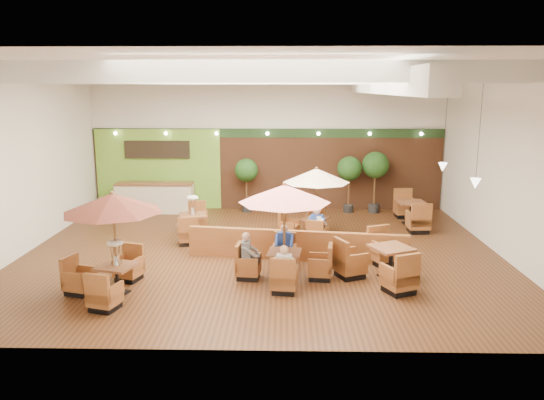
{
  "coord_description": "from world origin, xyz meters",
  "views": [
    {
      "loc": [
        0.66,
        -15.11,
        4.84
      ],
      "look_at": [
        0.3,
        0.5,
        1.5
      ],
      "focal_mm": 35.0,
      "sensor_mm": 36.0,
      "label": 1
    }
  ],
  "objects_px": {
    "table_1": "(284,214)",
    "table_5": "(411,213)",
    "table_4": "(379,263)",
    "topiary_2": "(375,167)",
    "diner_1": "(284,241)",
    "table_0": "(111,221)",
    "booth_divider": "(296,245)",
    "table_2": "(314,187)",
    "service_counter": "(155,198)",
    "table_3": "(193,222)",
    "topiary_1": "(349,171)",
    "topiary_0": "(246,172)",
    "diner_2": "(248,251)",
    "diner_0": "(284,263)",
    "diner_3": "(317,222)",
    "diner_4": "(317,222)"
  },
  "relations": [
    {
      "from": "topiary_2",
      "to": "table_0",
      "type": "bearing_deg",
      "value": -131.29
    },
    {
      "from": "table_1",
      "to": "table_3",
      "type": "relative_size",
      "value": 0.96
    },
    {
      "from": "booth_divider",
      "to": "topiary_0",
      "type": "xyz_separation_m",
      "value": [
        -1.83,
        5.97,
        1.14
      ]
    },
    {
      "from": "table_5",
      "to": "diner_0",
      "type": "height_order",
      "value": "diner_0"
    },
    {
      "from": "service_counter",
      "to": "table_3",
      "type": "relative_size",
      "value": 1.14
    },
    {
      "from": "table_4",
      "to": "diner_2",
      "type": "relative_size",
      "value": 3.9
    },
    {
      "from": "topiary_1",
      "to": "diner_1",
      "type": "bearing_deg",
      "value": -111.05
    },
    {
      "from": "service_counter",
      "to": "table_5",
      "type": "height_order",
      "value": "service_counter"
    },
    {
      "from": "table_3",
      "to": "diner_0",
      "type": "distance_m",
      "value": 5.71
    },
    {
      "from": "diner_0",
      "to": "diner_1",
      "type": "relative_size",
      "value": 1.01
    },
    {
      "from": "table_1",
      "to": "table_2",
      "type": "xyz_separation_m",
      "value": [
        0.97,
        3.83,
        -0.02
      ]
    },
    {
      "from": "service_counter",
      "to": "booth_divider",
      "type": "distance_m",
      "value": 7.91
    },
    {
      "from": "table_5",
      "to": "diner_2",
      "type": "relative_size",
      "value": 3.71
    },
    {
      "from": "table_5",
      "to": "table_3",
      "type": "bearing_deg",
      "value": -170.64
    },
    {
      "from": "table_0",
      "to": "diner_0",
      "type": "relative_size",
      "value": 3.52
    },
    {
      "from": "diner_1",
      "to": "table_0",
      "type": "bearing_deg",
      "value": 31.7
    },
    {
      "from": "service_counter",
      "to": "table_5",
      "type": "xyz_separation_m",
      "value": [
        9.62,
        -1.67,
        -0.18
      ]
    },
    {
      "from": "service_counter",
      "to": "table_5",
      "type": "distance_m",
      "value": 9.76
    },
    {
      "from": "topiary_1",
      "to": "table_0",
      "type": "bearing_deg",
      "value": -127.29
    },
    {
      "from": "booth_divider",
      "to": "topiary_2",
      "type": "xyz_separation_m",
      "value": [
        3.18,
        5.97,
        1.35
      ]
    },
    {
      "from": "table_3",
      "to": "table_4",
      "type": "relative_size",
      "value": 0.88
    },
    {
      "from": "topiary_0",
      "to": "diner_3",
      "type": "xyz_separation_m",
      "value": [
        2.5,
        -4.51,
        -0.83
      ]
    },
    {
      "from": "table_1",
      "to": "table_5",
      "type": "height_order",
      "value": "table_1"
    },
    {
      "from": "table_2",
      "to": "diner_2",
      "type": "height_order",
      "value": "table_2"
    },
    {
      "from": "topiary_2",
      "to": "diner_0",
      "type": "xyz_separation_m",
      "value": [
        -3.53,
        -8.4,
        -1.05
      ]
    },
    {
      "from": "table_0",
      "to": "table_3",
      "type": "bearing_deg",
      "value": 95.05
    },
    {
      "from": "table_4",
      "to": "topiary_2",
      "type": "relative_size",
      "value": 1.25
    },
    {
      "from": "table_3",
      "to": "diner_3",
      "type": "xyz_separation_m",
      "value": [
        4.03,
        -0.95,
        0.25
      ]
    },
    {
      "from": "booth_divider",
      "to": "table_4",
      "type": "bearing_deg",
      "value": -25.07
    },
    {
      "from": "table_1",
      "to": "table_3",
      "type": "bearing_deg",
      "value": 134.02
    },
    {
      "from": "table_1",
      "to": "table_4",
      "type": "bearing_deg",
      "value": 10.23
    },
    {
      "from": "table_0",
      "to": "diner_1",
      "type": "relative_size",
      "value": 3.54
    },
    {
      "from": "topiary_1",
      "to": "diner_1",
      "type": "relative_size",
      "value": 3.05
    },
    {
      "from": "table_1",
      "to": "topiary_0",
      "type": "xyz_separation_m",
      "value": [
        -1.48,
        7.48,
        -0.15
      ]
    },
    {
      "from": "table_5",
      "to": "topiary_1",
      "type": "bearing_deg",
      "value": 133.93
    },
    {
      "from": "table_0",
      "to": "table_1",
      "type": "distance_m",
      "value": 4.17
    },
    {
      "from": "diner_2",
      "to": "diner_3",
      "type": "bearing_deg",
      "value": 146.54
    },
    {
      "from": "table_2",
      "to": "topiary_2",
      "type": "relative_size",
      "value": 1.01
    },
    {
      "from": "booth_divider",
      "to": "topiary_0",
      "type": "bearing_deg",
      "value": 114.86
    },
    {
      "from": "table_5",
      "to": "topiary_0",
      "type": "height_order",
      "value": "topiary_0"
    },
    {
      "from": "service_counter",
      "to": "booth_divider",
      "type": "height_order",
      "value": "service_counter"
    },
    {
      "from": "topiary_0",
      "to": "topiary_1",
      "type": "bearing_deg",
      "value": 0.0
    },
    {
      "from": "booth_divider",
      "to": "table_2",
      "type": "xyz_separation_m",
      "value": [
        0.62,
        2.31,
        1.27
      ]
    },
    {
      "from": "service_counter",
      "to": "table_3",
      "type": "distance_m",
      "value": 3.94
    },
    {
      "from": "table_5",
      "to": "diner_4",
      "type": "relative_size",
      "value": 3.91
    },
    {
      "from": "table_0",
      "to": "table_2",
      "type": "xyz_separation_m",
      "value": [
        4.99,
        4.94,
        -0.09
      ]
    },
    {
      "from": "topiary_1",
      "to": "diner_0",
      "type": "relative_size",
      "value": 3.03
    },
    {
      "from": "table_0",
      "to": "topiary_1",
      "type": "distance_m",
      "value": 10.81
    },
    {
      "from": "diner_4",
      "to": "diner_0",
      "type": "bearing_deg",
      "value": -79.24
    },
    {
      "from": "diner_1",
      "to": "topiary_2",
      "type": "bearing_deg",
      "value": -113.37
    }
  ]
}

